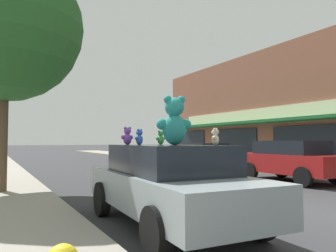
{
  "coord_description": "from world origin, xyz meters",
  "views": [
    {
      "loc": [
        -6.54,
        -4.78,
        1.58
      ],
      "look_at": [
        -2.12,
        3.32,
        2.0
      ],
      "focal_mm": 35.0,
      "sensor_mm": 36.0,
      "label": 1
    }
  ],
  "objects_px": {
    "parked_car_far_center": "(291,160)",
    "parked_car_far_right": "(203,155)",
    "teddy_bear_green": "(161,138)",
    "teddy_bear_purple": "(127,136)",
    "plush_art_car": "(169,182)",
    "teddy_bear_blue": "(139,137)",
    "teddy_bear_cream": "(215,137)",
    "street_tree": "(5,26)",
    "teddy_bear_orange": "(176,139)",
    "teddy_bear_giant": "(174,121)"
  },
  "relations": [
    {
      "from": "teddy_bear_giant",
      "to": "teddy_bear_purple",
      "type": "height_order",
      "value": "teddy_bear_giant"
    },
    {
      "from": "plush_art_car",
      "to": "teddy_bear_green",
      "type": "bearing_deg",
      "value": 73.57
    },
    {
      "from": "parked_car_far_center",
      "to": "plush_art_car",
      "type": "bearing_deg",
      "value": -154.36
    },
    {
      "from": "teddy_bear_giant",
      "to": "street_tree",
      "type": "distance_m",
      "value": 6.65
    },
    {
      "from": "teddy_bear_purple",
      "to": "parked_car_far_center",
      "type": "xyz_separation_m",
      "value": [
        7.82,
        2.69,
        -0.82
      ]
    },
    {
      "from": "plush_art_car",
      "to": "teddy_bear_orange",
      "type": "relative_size",
      "value": 20.09
    },
    {
      "from": "parked_car_far_center",
      "to": "street_tree",
      "type": "height_order",
      "value": "street_tree"
    },
    {
      "from": "teddy_bear_green",
      "to": "teddy_bear_orange",
      "type": "relative_size",
      "value": 1.37
    },
    {
      "from": "teddy_bear_giant",
      "to": "plush_art_car",
      "type": "bearing_deg",
      "value": 17.09
    },
    {
      "from": "teddy_bear_green",
      "to": "teddy_bear_orange",
      "type": "distance_m",
      "value": 0.5
    },
    {
      "from": "parked_car_far_right",
      "to": "teddy_bear_green",
      "type": "bearing_deg",
      "value": -129.49
    },
    {
      "from": "teddy_bear_blue",
      "to": "parked_car_far_right",
      "type": "distance_m",
      "value": 11.97
    },
    {
      "from": "plush_art_car",
      "to": "teddy_bear_blue",
      "type": "height_order",
      "value": "teddy_bear_blue"
    },
    {
      "from": "plush_art_car",
      "to": "teddy_bear_blue",
      "type": "relative_size",
      "value": 14.77
    },
    {
      "from": "plush_art_car",
      "to": "teddy_bear_cream",
      "type": "height_order",
      "value": "teddy_bear_cream"
    },
    {
      "from": "teddy_bear_purple",
      "to": "street_tree",
      "type": "relative_size",
      "value": 0.05
    },
    {
      "from": "teddy_bear_purple",
      "to": "street_tree",
      "type": "xyz_separation_m",
      "value": [
        -2.11,
        4.44,
        3.3
      ]
    },
    {
      "from": "teddy_bear_purple",
      "to": "plush_art_car",
      "type": "bearing_deg",
      "value": 115.67
    },
    {
      "from": "parked_car_far_right",
      "to": "plush_art_car",
      "type": "bearing_deg",
      "value": -127.64
    },
    {
      "from": "teddy_bear_blue",
      "to": "teddy_bear_orange",
      "type": "height_order",
      "value": "teddy_bear_blue"
    },
    {
      "from": "plush_art_car",
      "to": "teddy_bear_purple",
      "type": "height_order",
      "value": "teddy_bear_purple"
    },
    {
      "from": "teddy_bear_green",
      "to": "teddy_bear_cream",
      "type": "relative_size",
      "value": 1.02
    },
    {
      "from": "plush_art_car",
      "to": "teddy_bear_cream",
      "type": "bearing_deg",
      "value": -46.06
    },
    {
      "from": "teddy_bear_orange",
      "to": "teddy_bear_cream",
      "type": "xyz_separation_m",
      "value": [
        0.1,
        -1.22,
        0.04
      ]
    },
    {
      "from": "plush_art_car",
      "to": "teddy_bear_giant",
      "type": "xyz_separation_m",
      "value": [
        0.11,
        0.01,
        1.14
      ]
    },
    {
      "from": "teddy_bear_purple",
      "to": "teddy_bear_cream",
      "type": "height_order",
      "value": "teddy_bear_purple"
    },
    {
      "from": "parked_car_far_center",
      "to": "teddy_bear_blue",
      "type": "bearing_deg",
      "value": -158.13
    },
    {
      "from": "teddy_bear_green",
      "to": "teddy_bear_giant",
      "type": "bearing_deg",
      "value": 73.64
    },
    {
      "from": "plush_art_car",
      "to": "parked_car_far_center",
      "type": "distance_m",
      "value": 8.11
    },
    {
      "from": "plush_art_car",
      "to": "teddy_bear_orange",
      "type": "xyz_separation_m",
      "value": [
        0.48,
        0.56,
        0.8
      ]
    },
    {
      "from": "teddy_bear_giant",
      "to": "teddy_bear_purple",
      "type": "relative_size",
      "value": 2.58
    },
    {
      "from": "teddy_bear_blue",
      "to": "teddy_bear_cream",
      "type": "distance_m",
      "value": 1.46
    },
    {
      "from": "teddy_bear_orange",
      "to": "teddy_bear_cream",
      "type": "height_order",
      "value": "teddy_bear_cream"
    },
    {
      "from": "parked_car_far_right",
      "to": "street_tree",
      "type": "distance_m",
      "value": 11.57
    },
    {
      "from": "plush_art_car",
      "to": "teddy_bear_giant",
      "type": "bearing_deg",
      "value": 5.46
    },
    {
      "from": "teddy_bear_giant",
      "to": "teddy_bear_orange",
      "type": "height_order",
      "value": "teddy_bear_giant"
    },
    {
      "from": "teddy_bear_giant",
      "to": "teddy_bear_blue",
      "type": "xyz_separation_m",
      "value": [
        -0.55,
        0.4,
        -0.3
      ]
    },
    {
      "from": "plush_art_car",
      "to": "parked_car_far_right",
      "type": "xyz_separation_m",
      "value": [
        7.32,
        9.49,
        -0.0
      ]
    },
    {
      "from": "parked_car_far_right",
      "to": "street_tree",
      "type": "relative_size",
      "value": 0.57
    },
    {
      "from": "teddy_bear_purple",
      "to": "teddy_bear_blue",
      "type": "bearing_deg",
      "value": 94.19
    },
    {
      "from": "teddy_bear_giant",
      "to": "street_tree",
      "type": "bearing_deg",
      "value": -48.19
    },
    {
      "from": "teddy_bear_blue",
      "to": "street_tree",
      "type": "height_order",
      "value": "street_tree"
    },
    {
      "from": "teddy_bear_blue",
      "to": "teddy_bear_cream",
      "type": "relative_size",
      "value": 1.01
    },
    {
      "from": "teddy_bear_green",
      "to": "teddy_bear_purple",
      "type": "height_order",
      "value": "teddy_bear_purple"
    },
    {
      "from": "teddy_bear_green",
      "to": "street_tree",
      "type": "bearing_deg",
      "value": -57.64
    },
    {
      "from": "teddy_bear_blue",
      "to": "parked_car_far_center",
      "type": "relative_size",
      "value": 0.08
    },
    {
      "from": "parked_car_far_center",
      "to": "parked_car_far_right",
      "type": "xyz_separation_m",
      "value": [
        -0.0,
        5.97,
        -0.05
      ]
    },
    {
      "from": "teddy_bear_giant",
      "to": "parked_car_far_right",
      "type": "distance_m",
      "value": 11.96
    },
    {
      "from": "plush_art_car",
      "to": "teddy_bear_orange",
      "type": "distance_m",
      "value": 1.09
    },
    {
      "from": "teddy_bear_giant",
      "to": "street_tree",
      "type": "height_order",
      "value": "street_tree"
    }
  ]
}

